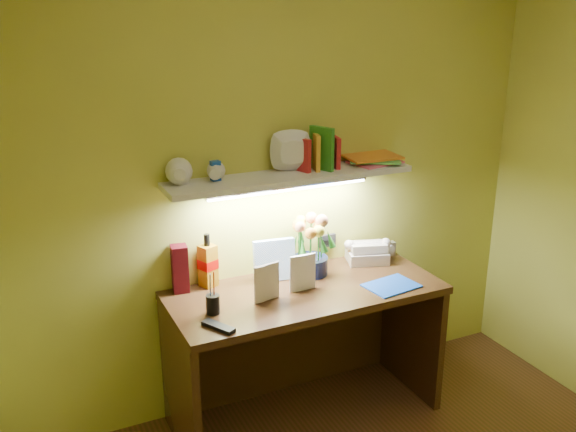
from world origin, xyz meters
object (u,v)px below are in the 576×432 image
object	(u,v)px
telephone	(367,250)
desk_clock	(388,249)
whisky_bottle	(208,260)
desk	(305,354)
flower_bouquet	(311,245)

from	to	relation	value
telephone	desk_clock	distance (m)	0.16
telephone	desk_clock	size ratio (longest dim) A/B	2.76
telephone	whisky_bottle	bearing A→B (deg)	-166.85
desk	flower_bouquet	distance (m)	0.58
desk	desk_clock	distance (m)	0.79
flower_bouquet	whisky_bottle	xyz separation A→B (m)	(-0.55, 0.09, -0.02)
desk	telephone	bearing A→B (deg)	20.62
telephone	whisky_bottle	distance (m)	0.92
desk	telephone	size ratio (longest dim) A/B	6.35
desk_clock	whisky_bottle	distance (m)	1.07
desk	telephone	distance (m)	0.67
desk	desk_clock	bearing A→B (deg)	18.01
desk	flower_bouquet	xyz separation A→B (m)	(0.11, 0.17, 0.54)
flower_bouquet	desk_clock	bearing A→B (deg)	4.39
flower_bouquet	whisky_bottle	bearing A→B (deg)	171.08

